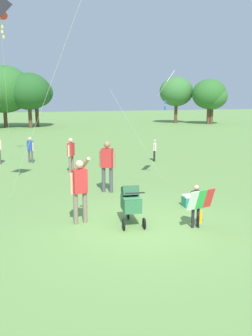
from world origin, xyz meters
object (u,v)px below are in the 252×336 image
object	(u,v)px
stroller	(131,201)
kite_orange_delta	(2,18)
person_red_shirt	(154,148)
person_sitting_far	(30,148)
person_adult_flyer	(80,186)
person_back_turned	(107,162)
cooler_box	(190,201)
kite_green_novelty	(165,86)
person_couple_left	(71,152)
child_with_butterfly_kite	(197,202)

from	to	relation	value
stroller	kite_orange_delta	world-z (taller)	kite_orange_delta
person_red_shirt	person_sitting_far	world-z (taller)	person_sitting_far
person_adult_flyer	person_sitting_far	size ratio (longest dim) A/B	1.39
person_adult_flyer	person_red_shirt	world-z (taller)	person_adult_flyer
person_sitting_far	person_back_turned	xyz separation A→B (m)	(2.29, -6.30, 0.30)
person_adult_flyer	cooler_box	distance (m)	3.53
stroller	kite_orange_delta	xyz separation A→B (m)	(-3.07, 10.36, 6.11)
person_red_shirt	person_adult_flyer	bearing A→B (deg)	-122.65
kite_green_novelty	person_sitting_far	xyz separation A→B (m)	(-4.65, 5.53, -2.85)
stroller	person_back_turned	bearing A→B (deg)	87.10
stroller	person_couple_left	distance (m)	6.78
person_adult_flyer	person_couple_left	bearing A→B (deg)	83.89
person_couple_left	kite_green_novelty	bearing A→B (deg)	-41.75
person_adult_flyer	cooler_box	world-z (taller)	person_adult_flyer
person_back_turned	person_couple_left	bearing A→B (deg)	101.59
person_sitting_far	person_back_turned	bearing A→B (deg)	-70.04
kite_green_novelty	person_red_shirt	world-z (taller)	kite_green_novelty
cooler_box	person_adult_flyer	bearing A→B (deg)	-171.42
person_red_shirt	person_couple_left	xyz separation A→B (m)	(-4.34, -1.52, 0.23)
child_with_butterfly_kite	stroller	bearing A→B (deg)	154.71
child_with_butterfly_kite	cooler_box	size ratio (longest dim) A/B	2.44
person_red_shirt	cooler_box	distance (m)	7.50
kite_green_novelty	cooler_box	world-z (taller)	kite_green_novelty
stroller	person_couple_left	xyz separation A→B (m)	(-0.56, 6.75, 0.26)
stroller	person_couple_left	size ratio (longest dim) A/B	0.75
stroller	person_red_shirt	size ratio (longest dim) A/B	1.02
kite_green_novelty	person_back_turned	xyz separation A→B (m)	(-2.36, -0.77, -2.55)
kite_green_novelty	person_sitting_far	size ratio (longest dim) A/B	3.32
child_with_butterfly_kite	person_adult_flyer	bearing A→B (deg)	157.04
stroller	cooler_box	distance (m)	2.40
person_back_turned	person_adult_flyer	bearing A→B (deg)	-116.64
child_with_butterfly_kite	person_back_turned	bearing A→B (deg)	108.76
kite_orange_delta	person_sitting_far	size ratio (longest dim) A/B	5.65
kite_green_novelty	person_red_shirt	xyz separation A→B (m)	(1.25, 4.27, -2.95)
person_adult_flyer	person_sitting_far	world-z (taller)	person_adult_flyer
child_with_butterfly_kite	cooler_box	bearing A→B (deg)	68.60
kite_orange_delta	person_red_shirt	xyz separation A→B (m)	(6.85, -2.09, -6.08)
stroller	person_sitting_far	size ratio (longest dim) A/B	0.88
kite_green_novelty	person_back_turned	distance (m)	3.56
child_with_butterfly_kite	person_sitting_far	bearing A→B (deg)	109.50
person_back_turned	cooler_box	distance (m)	3.14
stroller	kite_orange_delta	size ratio (longest dim) A/B	0.16
kite_green_novelty	stroller	bearing A→B (deg)	-122.24
person_sitting_far	cooler_box	bearing A→B (deg)	-63.46
stroller	person_sitting_far	world-z (taller)	person_sitting_far
person_red_shirt	person_couple_left	world-z (taller)	person_couple_left
child_with_butterfly_kite	person_back_turned	xyz separation A→B (m)	(-1.34, 3.94, 0.37)
kite_green_novelty	person_couple_left	bearing A→B (deg)	138.25
stroller	person_back_turned	size ratio (longest dim) A/B	0.63
person_couple_left	cooler_box	distance (m)	6.43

